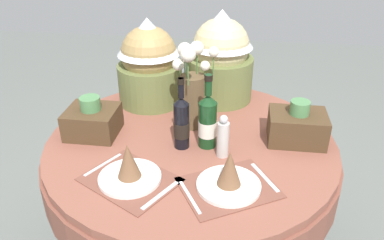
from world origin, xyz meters
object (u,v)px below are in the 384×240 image
Objects in this scene: place_setting_right at (229,178)px; flower_vase at (192,88)px; place_setting_left at (129,170)px; dining_table at (191,163)px; wine_bottle_centre at (208,121)px; wine_bottle_left at (181,122)px; gift_tub_back_centre at (221,54)px; woven_basket_side_right at (297,126)px; gift_tub_back_left at (149,60)px; woven_basket_side_left at (92,120)px; pepper_mill at (223,138)px.

flower_vase reaches higher than place_setting_right.
dining_table is at bearing 60.00° from place_setting_left.
place_setting_left is 0.38m from place_setting_right.
flower_vase is at bearing 118.51° from wine_bottle_centre.
dining_table is 0.26m from wine_bottle_left.
gift_tub_back_centre is 1.94× the size of woven_basket_side_right.
dining_table is 0.41m from place_setting_right.
flower_vase is 1.71× the size of woven_basket_side_right.
gift_tub_back_centre reaches higher than dining_table.
gift_tub_back_centre is (0.36, 0.09, 0.02)m from gift_tub_back_left.
gift_tub_back_left reaches higher than woven_basket_side_right.
place_setting_right is 0.94× the size of gift_tub_back_left.
woven_basket_side_left is at bearing -139.80° from gift_tub_back_centre.
place_setting_right is at bearing -66.19° from flower_vase.
place_setting_right is 0.88× the size of gift_tub_back_centre.
place_setting_right is (0.38, 0.00, 0.00)m from place_setting_left.
place_setting_right is at bearing -79.97° from pepper_mill.
place_setting_left is 0.88× the size of gift_tub_back_centre.
pepper_mill is at bearing -48.77° from gift_tub_back_left.
wine_bottle_centre is (-0.11, 0.28, 0.08)m from place_setting_right.
wine_bottle_left is 0.67× the size of gift_tub_back_centre.
gift_tub_back_left is 2.00× the size of woven_basket_side_left.
gift_tub_back_left is at bearing 63.42° from woven_basket_side_left.
pepper_mill is 0.40× the size of gift_tub_back_centre.
pepper_mill is 0.36m from woven_basket_side_right.
flower_vase is (0.18, 0.45, 0.15)m from place_setting_left.
wine_bottle_left is 0.51m from woven_basket_side_right.
gift_tub_back_centre reaches higher than wine_bottle_left.
woven_basket_side_left is at bearing 172.64° from wine_bottle_left.
woven_basket_side_right is at bearing 30.29° from place_setting_left.
place_setting_left and place_setting_right have the same top height.
flower_vase is 0.35m from gift_tub_back_left.
gift_tub_back_left reaches higher than wine_bottle_left.
dining_table is 5.86× the size of woven_basket_side_left.
gift_tub_back_left is at bearing 157.29° from woven_basket_side_right.
dining_table is at bearing -101.89° from gift_tub_back_centre.
place_setting_left is 0.86m from gift_tub_back_centre.
woven_basket_side_right reaches higher than pepper_mill.
woven_basket_side_left reaches higher than place_setting_right.
wine_bottle_left reaches higher than woven_basket_side_right.
woven_basket_side_right is at bearing 53.62° from place_setting_right.
dining_table is at bearing 151.57° from wine_bottle_centre.
gift_tub_back_left is 0.45m from woven_basket_side_left.
woven_basket_side_right is (0.48, -0.07, -0.12)m from flower_vase.
flower_vase reaches higher than dining_table.
woven_basket_side_left is (-0.64, 0.32, 0.02)m from place_setting_right.
woven_basket_side_right is at bearing -22.71° from gift_tub_back_left.
place_setting_left is at bearing -110.09° from gift_tub_back_centre.
wine_bottle_left reaches higher than woven_basket_side_left.
place_setting_left is 0.72m from gift_tub_back_left.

